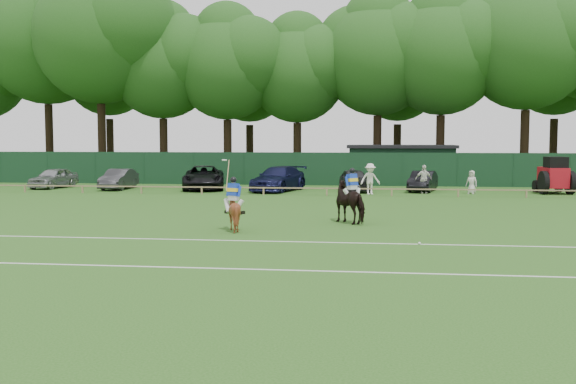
% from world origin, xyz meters
% --- Properties ---
extents(ground, '(160.00, 160.00, 0.00)m').
position_xyz_m(ground, '(0.00, 0.00, 0.00)').
color(ground, '#1E4C14').
rests_on(ground, ground).
extents(horse_dark, '(2.12, 2.22, 1.78)m').
position_xyz_m(horse_dark, '(3.01, 4.54, 0.89)').
color(horse_dark, black).
rests_on(horse_dark, ground).
extents(horse_chestnut, '(1.63, 1.71, 1.49)m').
position_xyz_m(horse_chestnut, '(-1.42, 1.52, 0.74)').
color(horse_chestnut, '#652E16').
rests_on(horse_chestnut, ground).
extents(sedan_silver, '(2.34, 4.51, 1.47)m').
position_xyz_m(sedan_silver, '(-18.91, 21.86, 0.73)').
color(sedan_silver, '#9EA0A3').
rests_on(sedan_silver, ground).
extents(sedan_grey, '(1.60, 4.35, 1.42)m').
position_xyz_m(sedan_grey, '(-13.85, 21.36, 0.71)').
color(sedan_grey, '#323235').
rests_on(sedan_grey, ground).
extents(suv_black, '(3.97, 6.40, 1.65)m').
position_xyz_m(suv_black, '(-7.87, 21.88, 0.83)').
color(suv_black, black).
rests_on(suv_black, ground).
extents(sedan_navy, '(3.71, 6.09, 1.65)m').
position_xyz_m(sedan_navy, '(-2.52, 21.23, 0.82)').
color(sedan_navy, '#12153B').
rests_on(sedan_navy, ground).
extents(hatch_grey, '(2.45, 4.66, 1.51)m').
position_xyz_m(hatch_grey, '(2.58, 21.75, 0.76)').
color(hatch_grey, '#2A2B2D').
rests_on(hatch_grey, ground).
extents(estate_black, '(2.35, 4.38, 1.37)m').
position_xyz_m(estate_black, '(7.16, 22.15, 0.68)').
color(estate_black, black).
rests_on(estate_black, ground).
extents(spectator_left, '(1.44, 1.09, 1.97)m').
position_xyz_m(spectator_left, '(3.67, 19.22, 0.98)').
color(spectator_left, white).
rests_on(spectator_left, ground).
extents(spectator_mid, '(1.15, 0.64, 1.84)m').
position_xyz_m(spectator_mid, '(7.09, 20.36, 0.92)').
color(spectator_mid, silver).
rests_on(spectator_mid, ground).
extents(spectator_right, '(0.88, 0.78, 1.50)m').
position_xyz_m(spectator_right, '(10.13, 20.49, 0.75)').
color(spectator_right, silver).
rests_on(spectator_right, ground).
extents(rider_dark, '(0.79, 0.73, 1.41)m').
position_xyz_m(rider_dark, '(3.02, 4.53, 1.67)').
color(rider_dark, silver).
rests_on(rider_dark, ground).
extents(rider_chestnut, '(0.91, 0.77, 2.05)m').
position_xyz_m(rider_chestnut, '(-1.43, 1.51, 1.44)').
color(rider_chestnut, silver).
rests_on(rider_chestnut, ground).
extents(polo_ball, '(0.09, 0.09, 0.09)m').
position_xyz_m(polo_ball, '(5.47, -1.03, 0.04)').
color(polo_ball, silver).
rests_on(polo_ball, ground).
extents(pitch_lines, '(60.00, 5.10, 0.01)m').
position_xyz_m(pitch_lines, '(0.00, -3.50, 0.01)').
color(pitch_lines, silver).
rests_on(pitch_lines, ground).
extents(pitch_rail, '(62.10, 0.10, 0.50)m').
position_xyz_m(pitch_rail, '(0.00, 18.00, 0.45)').
color(pitch_rail, '#997F5B').
rests_on(pitch_rail, ground).
extents(perimeter_fence, '(92.08, 0.08, 2.50)m').
position_xyz_m(perimeter_fence, '(0.00, 27.00, 1.25)').
color(perimeter_fence, '#14351E').
rests_on(perimeter_fence, ground).
extents(utility_shed, '(8.40, 4.40, 3.04)m').
position_xyz_m(utility_shed, '(6.00, 30.00, 1.54)').
color(utility_shed, '#14331E').
rests_on(utility_shed, ground).
extents(tree_row, '(96.00, 12.00, 21.00)m').
position_xyz_m(tree_row, '(2.00, 35.00, 0.00)').
color(tree_row, '#26561C').
rests_on(tree_row, ground).
extents(tractor, '(2.16, 3.00, 2.38)m').
position_xyz_m(tractor, '(15.41, 21.35, 1.13)').
color(tractor, '#AD0F1C').
rests_on(tractor, ground).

